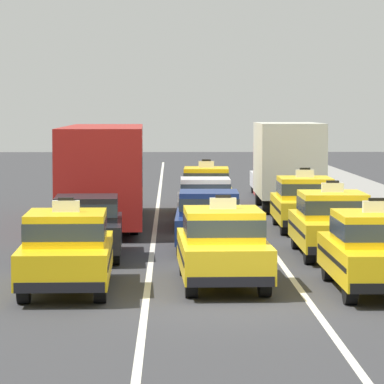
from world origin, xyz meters
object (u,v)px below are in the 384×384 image
Objects in this scene: bus_left_third at (104,169)px; taxi_right_third at (304,202)px; taxi_right_nearest at (375,250)px; sedan_right_fifth at (273,176)px; sedan_center_third at (205,201)px; taxi_center_nearest at (223,245)px; taxi_center_fourth at (206,189)px; taxi_right_second at (332,222)px; taxi_left_nearest at (67,249)px; sedan_center_second at (209,218)px; sedan_left_second at (87,225)px; box_truck_right_fourth at (286,162)px.

bus_left_third is 6.75m from taxi_right_third.
sedan_right_fifth is (0.28, 26.64, -0.03)m from taxi_right_nearest.
sedan_center_third is 3.22m from taxi_right_third.
taxi_center_fourth is (0.20, 17.29, 0.00)m from taxi_center_nearest.
taxi_right_third is 14.48m from sedan_right_fifth.
bus_left_third reaches higher than sedan_right_fifth.
taxi_right_nearest and taxi_right_second have the same top height.
taxi_left_nearest reaches higher than sedan_center_second.
bus_left_third is 2.44× the size of taxi_center_fourth.
taxi_right_nearest is 26.64m from sedan_right_fifth.
taxi_left_nearest reaches higher than sedan_center_third.
sedan_center_third is 7.97m from taxi_right_second.
taxi_center_fourth reaches higher than sedan_left_second.
bus_left_third is 10.61m from taxi_right_second.
sedan_center_second is 7.93m from taxi_right_nearest.
box_truck_right_fourth is at bearing 28.21° from taxi_center_fourth.
taxi_right_nearest is at bearing -66.36° from sedan_center_second.
sedan_center_third is at bearing 89.24° from sedan_center_second.
sedan_center_second is 5.83m from taxi_right_third.
sedan_center_second is (3.15, 1.69, 0.00)m from sedan_left_second.
box_truck_right_fourth is (6.56, 19.60, 0.90)m from taxi_left_nearest.
taxi_right_second is at bearing -91.12° from box_truck_right_fourth.
taxi_center_nearest is 1.01× the size of taxi_right_nearest.
taxi_left_nearest is 1.06× the size of sedan_right_fifth.
taxi_center_nearest reaches higher than sedan_left_second.
sedan_left_second is 0.96× the size of taxi_right_nearest.
taxi_right_second reaches higher than sedan_center_third.
taxi_right_third is (3.07, -0.96, 0.03)m from sedan_center_third.
sedan_center_third is (0.08, 5.86, 0.00)m from sedan_center_second.
bus_left_third is 2.61× the size of sedan_center_third.
taxi_right_second reaches higher than sedan_center_second.
sedan_left_second is 1.01× the size of sedan_center_third.
sedan_center_second is 19.68m from sedan_right_fifth.
taxi_right_second is 20.89m from sedan_right_fifth.
taxi_center_fourth is 1.01× the size of taxi_right_second.
sedan_left_second is at bearing -89.71° from bus_left_third.
sedan_center_second and sedan_center_third have the same top height.
taxi_right_second is at bearing 1.61° from sedan_left_second.
box_truck_right_fourth reaches higher than sedan_left_second.
taxi_right_second and taxi_right_third have the same top height.
taxi_center_nearest reaches higher than sedan_center_second.
sedan_right_fifth is (6.66, 12.40, -0.97)m from bus_left_third.
bus_left_third reaches higher than taxi_center_fourth.
taxi_center_fourth is at bearing 88.54° from sedan_center_second.
sedan_right_fifth is (0.09, 6.79, -0.93)m from box_truck_right_fourth.
sedan_left_second and sedan_right_fifth have the same top height.
taxi_center_nearest is 11.68m from taxi_right_third.
taxi_left_nearest and taxi_right_second have the same top height.
taxi_right_second is (-0.08, 5.75, 0.00)m from taxi_right_nearest.
sedan_center_third is at bearing -18.90° from bus_left_third.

